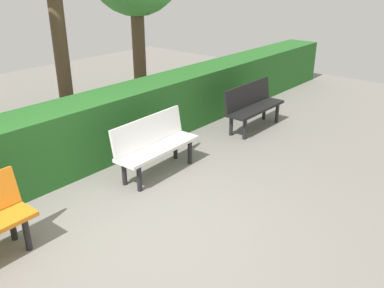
{
  "coord_description": "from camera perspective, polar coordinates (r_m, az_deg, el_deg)",
  "views": [
    {
      "loc": [
        2.71,
        3.09,
        2.87
      ],
      "look_at": [
        -1.47,
        -0.43,
        0.55
      ],
      "focal_mm": 38.68,
      "sensor_mm": 36.0,
      "label": 1
    }
  ],
  "objects": [
    {
      "name": "ground_plane",
      "position": [
        5.01,
        -7.27,
        -12.16
      ],
      "size": [
        18.06,
        18.06,
        0.0
      ],
      "primitive_type": "plane",
      "color": "gray"
    },
    {
      "name": "bench_black",
      "position": [
        8.03,
        8.36,
        5.46
      ],
      "size": [
        1.47,
        0.46,
        0.86
      ],
      "rotation": [
        0.0,
        0.0,
        -0.0
      ],
      "color": "black",
      "rests_on": "ground_plane"
    },
    {
      "name": "bench_white",
      "position": [
        6.17,
        -5.2,
        0.14
      ],
      "size": [
        1.45,
        0.51,
        0.86
      ],
      "rotation": [
        0.0,
        0.0,
        0.04
      ],
      "color": "white",
      "rests_on": "ground_plane"
    },
    {
      "name": "hedge_row",
      "position": [
        6.88,
        -11.91,
        2.47
      ],
      "size": [
        14.06,
        0.79,
        1.03
      ],
      "primitive_type": "cube",
      "color": "#266023",
      "rests_on": "ground_plane"
    }
  ]
}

